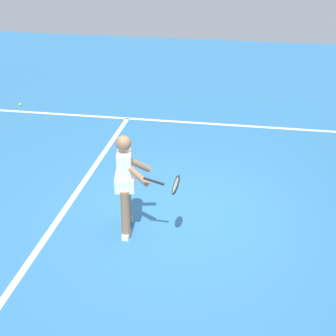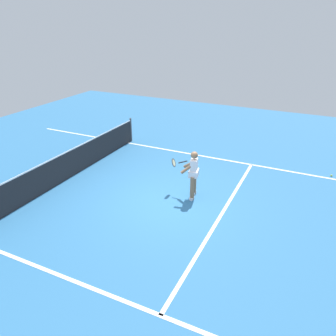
# 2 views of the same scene
# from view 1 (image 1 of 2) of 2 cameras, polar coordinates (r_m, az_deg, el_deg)

# --- Properties ---
(ground_plane) EXTENTS (25.27, 25.27, 0.00)m
(ground_plane) POSITION_cam_1_polar(r_m,az_deg,el_deg) (8.17, 0.76, -5.01)
(ground_plane) COLOR teal
(service_line_marking) EXTENTS (7.88, 0.10, 0.01)m
(service_line_marking) POSITION_cam_1_polar(r_m,az_deg,el_deg) (8.58, -10.98, -3.82)
(service_line_marking) COLOR white
(service_line_marking) RESTS_ON ground
(sideline_left_marking) EXTENTS (0.10, 17.44, 0.01)m
(sideline_left_marking) POSITION_cam_1_polar(r_m,az_deg,el_deg) (11.67, 3.90, 5.04)
(sideline_left_marking) COLOR white
(sideline_left_marking) RESTS_ON ground
(tennis_player) EXTENTS (0.70, 1.03, 1.55)m
(tennis_player) POSITION_cam_1_polar(r_m,az_deg,el_deg) (7.31, -4.62, -1.49)
(tennis_player) COLOR #8C6647
(tennis_player) RESTS_ON ground
(tennis_ball_mid) EXTENTS (0.07, 0.07, 0.07)m
(tennis_ball_mid) POSITION_cam_1_polar(r_m,az_deg,el_deg) (13.28, -16.29, 6.86)
(tennis_ball_mid) COLOR #D1E533
(tennis_ball_mid) RESTS_ON ground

